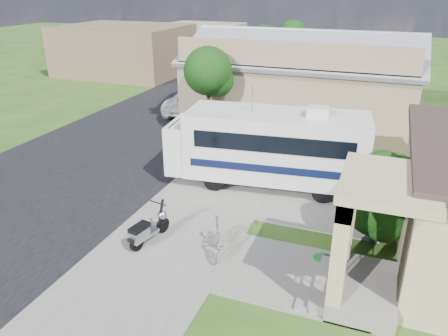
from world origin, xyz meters
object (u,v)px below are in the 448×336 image
(bicycle, at_px, (217,239))
(pickup_truck, at_px, (197,100))
(motorhome, at_px, (269,145))
(garden_hose, at_px, (320,261))
(scooter, at_px, (147,230))
(van, at_px, (230,75))
(shrub, at_px, (381,197))

(bicycle, height_order, pickup_truck, pickup_truck)
(motorhome, bearing_deg, garden_hose, -64.76)
(scooter, bearing_deg, bicycle, 18.17)
(scooter, distance_m, garden_hose, 5.19)
(scooter, distance_m, van, 21.84)
(motorhome, distance_m, garden_hose, 5.61)
(bicycle, distance_m, van, 22.18)
(van, distance_m, garden_hose, 22.79)
(pickup_truck, bearing_deg, bicycle, 112.40)
(shrub, relative_size, bicycle, 1.78)
(shrub, xyz_separation_m, van, (-11.53, 18.59, -0.62))
(shrub, xyz_separation_m, scooter, (-6.50, -2.66, -1.02))
(motorhome, relative_size, pickup_truck, 1.38)
(scooter, bearing_deg, garden_hose, 20.55)
(motorhome, xyz_separation_m, shrub, (4.24, -2.77, -0.13))
(scooter, height_order, garden_hose, scooter)
(van, bearing_deg, bicycle, -74.19)
(scooter, relative_size, garden_hose, 4.21)
(shrub, height_order, pickup_truck, shrub)
(shrub, bearing_deg, pickup_truck, 134.37)
(garden_hose, bearing_deg, motorhome, 121.85)
(motorhome, bearing_deg, bicycle, -97.65)
(pickup_truck, height_order, garden_hose, pickup_truck)
(motorhome, height_order, pickup_truck, motorhome)
(garden_hose, bearing_deg, shrub, 52.37)
(bicycle, height_order, garden_hose, bicycle)
(garden_hose, bearing_deg, scooter, -170.52)
(pickup_truck, bearing_deg, garden_hose, 122.61)
(shrub, relative_size, scooter, 1.72)
(van, bearing_deg, garden_hose, -66.70)
(motorhome, xyz_separation_m, garden_hose, (2.84, -4.58, -1.57))
(scooter, bearing_deg, shrub, 33.34)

